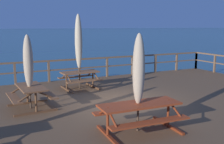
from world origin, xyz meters
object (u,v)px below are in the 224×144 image
(picnic_table_mid_centre, at_px, (31,93))
(picnic_table_front_left, at_px, (80,76))
(patio_umbrella_short_mid, at_px, (139,70))
(patio_umbrella_tall_back_right, at_px, (28,62))
(patio_umbrella_short_back, at_px, (79,42))
(picnic_table_back_right, at_px, (140,111))

(picnic_table_mid_centre, distance_m, picnic_table_front_left, 3.16)
(patio_umbrella_short_mid, xyz_separation_m, patio_umbrella_tall_back_right, (-2.26, 3.26, -0.06))
(patio_umbrella_short_mid, relative_size, patio_umbrella_short_back, 0.79)
(picnic_table_mid_centre, bearing_deg, picnic_table_front_left, 40.02)
(picnic_table_back_right, distance_m, patio_umbrella_tall_back_right, 4.14)
(patio_umbrella_short_back, bearing_deg, patio_umbrella_tall_back_right, -140.64)
(picnic_table_mid_centre, xyz_separation_m, picnic_table_front_left, (2.42, 2.03, 0.00))
(patio_umbrella_short_back, bearing_deg, picnic_table_front_left, 40.13)
(picnic_table_mid_centre, relative_size, picnic_table_front_left, 1.00)
(patio_umbrella_tall_back_right, height_order, patio_umbrella_short_back, patio_umbrella_short_back)
(patio_umbrella_tall_back_right, distance_m, patio_umbrella_short_back, 3.16)
(patio_umbrella_short_mid, height_order, patio_umbrella_short_back, patio_umbrella_short_back)
(picnic_table_back_right, distance_m, patio_umbrella_short_mid, 1.08)
(picnic_table_front_left, distance_m, patio_umbrella_short_back, 1.53)
(picnic_table_back_right, bearing_deg, patio_umbrella_tall_back_right, 124.64)
(picnic_table_back_right, xyz_separation_m, patio_umbrella_short_mid, (-0.02, 0.05, 1.08))
(patio_umbrella_short_mid, relative_size, patio_umbrella_tall_back_right, 1.04)
(picnic_table_front_left, xyz_separation_m, patio_umbrella_tall_back_right, (-2.45, -2.01, 1.04))
(picnic_table_back_right, height_order, picnic_table_mid_centre, same)
(picnic_table_back_right, distance_m, picnic_table_mid_centre, 3.98)
(picnic_table_back_right, bearing_deg, picnic_table_mid_centre, 124.33)
(picnic_table_back_right, height_order, patio_umbrella_short_back, patio_umbrella_short_back)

